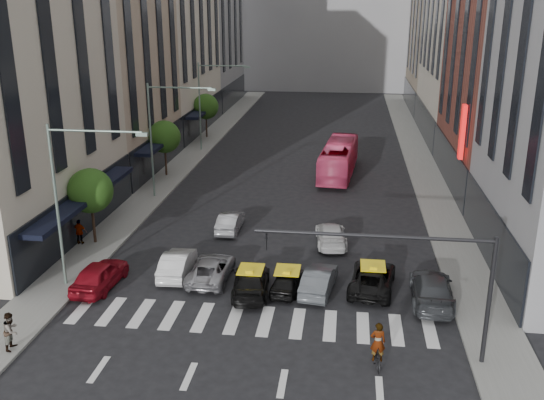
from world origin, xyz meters
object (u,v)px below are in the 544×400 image
(motorcycle, at_px, (377,357))
(pedestrian_far, at_px, (80,232))
(taxi_left, at_px, (251,281))
(taxi_center, at_px, (287,281))
(streetlamp_mid, at_px, (162,126))
(car_red, at_px, (100,275))
(streetlamp_near, at_px, (72,185))
(bus, at_px, (339,159))
(streetlamp_far, at_px, (208,95))
(car_white_front, at_px, (177,263))
(pedestrian_near, at_px, (11,331))

(motorcycle, distance_m, pedestrian_far, 21.68)
(taxi_left, relative_size, taxi_center, 1.33)
(taxi_center, relative_size, motorcycle, 2.17)
(streetlamp_mid, bearing_deg, taxi_center, -52.94)
(car_red, bearing_deg, streetlamp_near, 5.71)
(car_red, bearing_deg, pedestrian_far, -53.27)
(car_red, xyz_separation_m, bus, (12.57, 24.41, 0.76))
(bus, bearing_deg, car_red, 67.76)
(pedestrian_far, bearing_deg, taxi_left, 155.91)
(streetlamp_far, bearing_deg, pedestrian_far, -95.52)
(motorcycle, bearing_deg, taxi_center, -60.97)
(streetlamp_near, relative_size, streetlamp_mid, 1.00)
(motorcycle, bearing_deg, taxi_left, -48.91)
(car_white_front, distance_m, pedestrian_near, 10.20)
(streetlamp_mid, distance_m, pedestrian_near, 23.11)
(streetlamp_far, height_order, car_red, streetlamp_far)
(pedestrian_near, bearing_deg, car_red, -14.55)
(pedestrian_near, bearing_deg, bus, -26.85)
(motorcycle, bearing_deg, car_white_front, -40.99)
(car_white_front, bearing_deg, taxi_center, 166.30)
(car_white_front, xyz_separation_m, pedestrian_far, (-7.40, 3.38, 0.27))
(streetlamp_near, bearing_deg, pedestrian_near, -93.09)
(car_white_front, height_order, pedestrian_far, pedestrian_far)
(streetlamp_far, height_order, pedestrian_near, streetlamp_far)
(taxi_left, height_order, taxi_center, taxi_left)
(pedestrian_near, height_order, pedestrian_far, pedestrian_near)
(car_white_front, distance_m, taxi_left, 4.92)
(streetlamp_near, xyz_separation_m, pedestrian_far, (-2.56, 5.56, -4.92))
(car_white_front, relative_size, pedestrian_far, 2.59)
(streetlamp_mid, distance_m, taxi_center, 19.61)
(streetlamp_near, height_order, taxi_left, streetlamp_near)
(taxi_left, relative_size, pedestrian_near, 2.66)
(streetlamp_mid, height_order, pedestrian_near, streetlamp_mid)
(taxi_left, distance_m, taxi_center, 2.00)
(streetlamp_mid, height_order, taxi_left, streetlamp_mid)
(bus, bearing_deg, pedestrian_near, 70.77)
(car_red, relative_size, bus, 0.41)
(taxi_center, bearing_deg, bus, -88.44)
(car_red, relative_size, motorcycle, 2.73)
(car_red, height_order, pedestrian_near, pedestrian_near)
(streetlamp_near, height_order, pedestrian_near, streetlamp_near)
(taxi_center, bearing_deg, taxi_left, 21.08)
(car_red, bearing_deg, pedestrian_near, 81.69)
(car_red, relative_size, pedestrian_far, 2.72)
(motorcycle, bearing_deg, bus, -91.31)
(taxi_left, bearing_deg, taxi_center, -171.49)
(streetlamp_near, bearing_deg, taxi_left, 2.68)
(streetlamp_far, distance_m, motorcycle, 41.29)
(streetlamp_near, distance_m, car_white_front, 7.43)
(motorcycle, height_order, pedestrian_far, pedestrian_far)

